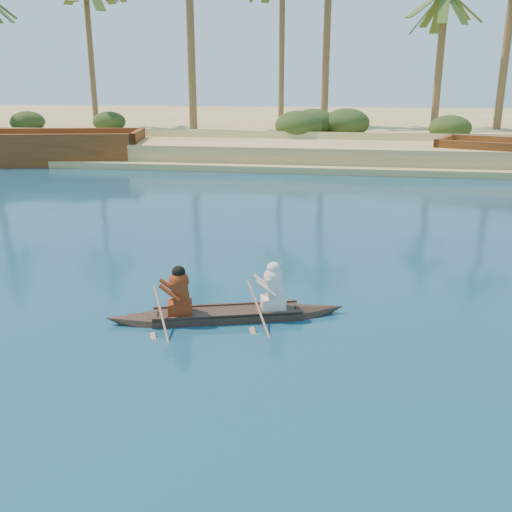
# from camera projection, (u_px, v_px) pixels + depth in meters

# --- Properties ---
(sandy_embankment) EXTENTS (150.00, 51.00, 1.50)m
(sandy_embankment) POSITION_uv_depth(u_px,v_px,m) (243.00, 127.00, 55.78)
(sandy_embankment) COLOR #D2C276
(sandy_embankment) RESTS_ON ground
(palm_grove) EXTENTS (110.00, 14.00, 16.00)m
(palm_grove) POSITION_uv_depth(u_px,v_px,m) (213.00, 37.00, 42.36)
(palm_grove) COLOR #3B541D
(palm_grove) RESTS_ON ground
(shrub_cluster) EXTENTS (100.00, 6.00, 2.40)m
(shrub_cluster) POSITION_uv_depth(u_px,v_px,m) (204.00, 134.00, 41.08)
(shrub_cluster) COLOR #233714
(shrub_cluster) RESTS_ON ground
(canoe) EXTENTS (5.21, 2.16, 1.44)m
(canoe) POSITION_uv_depth(u_px,v_px,m) (227.00, 307.00, 12.36)
(canoe) COLOR #3E2D22
(canoe) RESTS_ON ground
(barge_mid) EXTENTS (14.37, 7.40, 2.29)m
(barge_mid) POSITION_uv_depth(u_px,v_px,m) (30.00, 150.00, 35.43)
(barge_mid) COLOR brown
(barge_mid) RESTS_ON ground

